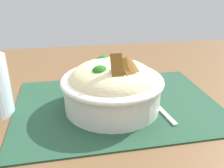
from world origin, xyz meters
TOP-DOWN VIEW (x-y plane):
  - table at (0.00, 0.00)m, footprint 1.23×0.96m
  - placemat at (0.02, 0.01)m, footprint 0.42×0.30m
  - bowl at (0.01, 0.00)m, footprint 0.20×0.20m
  - fork at (0.10, -0.01)m, footprint 0.03×0.14m

SIDE VIEW (x-z plane):
  - table at x=0.00m, z-range 0.33..1.10m
  - placemat at x=0.02m, z-range 0.78..0.78m
  - fork at x=0.10m, z-range 0.78..0.79m
  - bowl at x=0.01m, z-range 0.77..0.89m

